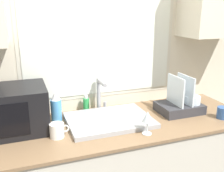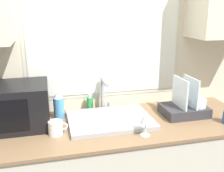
{
  "view_description": "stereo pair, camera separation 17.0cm",
  "coord_description": "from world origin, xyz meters",
  "px_view_note": "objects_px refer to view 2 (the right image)",
  "views": [
    {
      "loc": [
        -0.59,
        -1.24,
        1.67
      ],
      "look_at": [
        -0.04,
        0.29,
        1.19
      ],
      "focal_mm": 42.0,
      "sensor_mm": 36.0,
      "label": 1
    },
    {
      "loc": [
        -0.43,
        -1.29,
        1.67
      ],
      "look_at": [
        -0.04,
        0.29,
        1.19
      ],
      "focal_mm": 42.0,
      "sensor_mm": 36.0,
      "label": 2
    }
  ],
  "objects_px": {
    "spray_bottle": "(59,105)",
    "wine_glass": "(146,119)",
    "faucet": "(104,92)",
    "dish_rack": "(186,107)",
    "soap_bottle": "(90,103)",
    "microwave": "(11,106)",
    "mug_near_sink": "(56,128)"
  },
  "relations": [
    {
      "from": "wine_glass",
      "to": "faucet",
      "type": "bearing_deg",
      "value": 108.9
    },
    {
      "from": "soap_bottle",
      "to": "mug_near_sink",
      "type": "bearing_deg",
      "value": -128.13
    },
    {
      "from": "mug_near_sink",
      "to": "wine_glass",
      "type": "distance_m",
      "value": 0.57
    },
    {
      "from": "dish_rack",
      "to": "microwave",
      "type": "bearing_deg",
      "value": 175.31
    },
    {
      "from": "dish_rack",
      "to": "soap_bottle",
      "type": "height_order",
      "value": "dish_rack"
    },
    {
      "from": "spray_bottle",
      "to": "soap_bottle",
      "type": "bearing_deg",
      "value": 20.76
    },
    {
      "from": "faucet",
      "to": "soap_bottle",
      "type": "bearing_deg",
      "value": 169.51
    },
    {
      "from": "wine_glass",
      "to": "dish_rack",
      "type": "bearing_deg",
      "value": 30.46
    },
    {
      "from": "dish_rack",
      "to": "soap_bottle",
      "type": "bearing_deg",
      "value": 159.51
    },
    {
      "from": "faucet",
      "to": "mug_near_sink",
      "type": "xyz_separation_m",
      "value": [
        -0.38,
        -0.33,
        -0.11
      ]
    },
    {
      "from": "soap_bottle",
      "to": "wine_glass",
      "type": "bearing_deg",
      "value": -61.43
    },
    {
      "from": "spray_bottle",
      "to": "wine_glass",
      "type": "bearing_deg",
      "value": -38.47
    },
    {
      "from": "spray_bottle",
      "to": "mug_near_sink",
      "type": "xyz_separation_m",
      "value": [
        -0.03,
        -0.26,
        -0.06
      ]
    },
    {
      "from": "microwave",
      "to": "dish_rack",
      "type": "relative_size",
      "value": 1.5
    },
    {
      "from": "wine_glass",
      "to": "mug_near_sink",
      "type": "bearing_deg",
      "value": 164.87
    },
    {
      "from": "mug_near_sink",
      "to": "wine_glass",
      "type": "relative_size",
      "value": 0.79
    },
    {
      "from": "spray_bottle",
      "to": "soap_bottle",
      "type": "xyz_separation_m",
      "value": [
        0.24,
        0.09,
        -0.04
      ]
    },
    {
      "from": "microwave",
      "to": "dish_rack",
      "type": "bearing_deg",
      "value": -4.69
    },
    {
      "from": "soap_bottle",
      "to": "wine_glass",
      "type": "height_order",
      "value": "wine_glass"
    },
    {
      "from": "spray_bottle",
      "to": "faucet",
      "type": "bearing_deg",
      "value": 11.58
    },
    {
      "from": "mug_near_sink",
      "to": "microwave",
      "type": "bearing_deg",
      "value": 144.77
    },
    {
      "from": "faucet",
      "to": "microwave",
      "type": "relative_size",
      "value": 0.53
    },
    {
      "from": "soap_bottle",
      "to": "wine_glass",
      "type": "distance_m",
      "value": 0.57
    },
    {
      "from": "dish_rack",
      "to": "mug_near_sink",
      "type": "xyz_separation_m",
      "value": [
        -0.95,
        -0.09,
        -0.02
      ]
    },
    {
      "from": "spray_bottle",
      "to": "dish_rack",
      "type": "bearing_deg",
      "value": -10.07
    },
    {
      "from": "soap_bottle",
      "to": "spray_bottle",
      "type": "bearing_deg",
      "value": -159.24
    },
    {
      "from": "dish_rack",
      "to": "soap_bottle",
      "type": "relative_size",
      "value": 2.38
    },
    {
      "from": "faucet",
      "to": "wine_glass",
      "type": "relative_size",
      "value": 1.68
    },
    {
      "from": "spray_bottle",
      "to": "wine_glass",
      "type": "distance_m",
      "value": 0.65
    },
    {
      "from": "microwave",
      "to": "spray_bottle",
      "type": "bearing_deg",
      "value": 11.36
    },
    {
      "from": "microwave",
      "to": "soap_bottle",
      "type": "distance_m",
      "value": 0.58
    },
    {
      "from": "microwave",
      "to": "mug_near_sink",
      "type": "height_order",
      "value": "microwave"
    }
  ]
}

